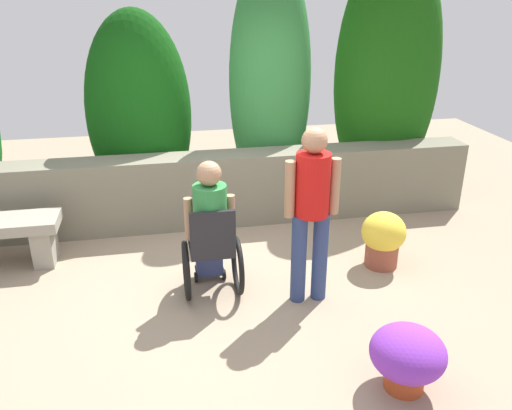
{
  "coord_description": "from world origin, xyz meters",
  "views": [
    {
      "loc": [
        -0.56,
        -4.4,
        2.71
      ],
      "look_at": [
        0.28,
        -0.06,
        0.85
      ],
      "focal_mm": 36.69,
      "sensor_mm": 36.0,
      "label": 1
    }
  ],
  "objects_px": {
    "person_standing_companion": "(312,205)",
    "person_in_wheelchair": "(211,233)",
    "flower_pot_purple_near": "(407,356)",
    "flower_pot_terracotta_by_wall": "(383,238)"
  },
  "relations": [
    {
      "from": "person_in_wheelchair",
      "to": "flower_pot_terracotta_by_wall",
      "type": "bearing_deg",
      "value": 5.53
    },
    {
      "from": "person_standing_companion",
      "to": "flower_pot_purple_near",
      "type": "distance_m",
      "value": 1.48
    },
    {
      "from": "person_standing_companion",
      "to": "person_in_wheelchair",
      "type": "bearing_deg",
      "value": 168.96
    },
    {
      "from": "flower_pot_purple_near",
      "to": "flower_pot_terracotta_by_wall",
      "type": "relative_size",
      "value": 0.92
    },
    {
      "from": "person_standing_companion",
      "to": "flower_pot_terracotta_by_wall",
      "type": "bearing_deg",
      "value": 33.15
    },
    {
      "from": "person_in_wheelchair",
      "to": "flower_pot_terracotta_by_wall",
      "type": "distance_m",
      "value": 1.83
    },
    {
      "from": "person_standing_companion",
      "to": "flower_pot_terracotta_by_wall",
      "type": "height_order",
      "value": "person_standing_companion"
    },
    {
      "from": "person_in_wheelchair",
      "to": "flower_pot_purple_near",
      "type": "distance_m",
      "value": 2.0
    },
    {
      "from": "person_in_wheelchair",
      "to": "person_standing_companion",
      "type": "bearing_deg",
      "value": -18.11
    },
    {
      "from": "person_in_wheelchair",
      "to": "flower_pot_purple_near",
      "type": "bearing_deg",
      "value": -52.07
    }
  ]
}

